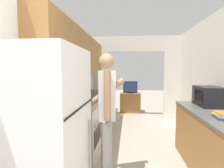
# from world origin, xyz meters

# --- Properties ---
(wall_left) EXTENTS (0.38, 7.04, 2.50)m
(wall_left) POSITION_xyz_m (-1.26, 2.14, 1.49)
(wall_left) COLOR silver
(wall_left) RESTS_ON ground_plane
(wall_far_with_doorway) EXTENTS (3.02, 0.06, 2.50)m
(wall_far_with_doorway) POSITION_xyz_m (0.00, 4.67, 1.45)
(wall_far_with_doorway) COLOR silver
(wall_far_with_doorway) RESTS_ON ground_plane
(counter_left) EXTENTS (0.62, 3.39, 0.90)m
(counter_left) POSITION_xyz_m (-1.01, 2.88, 0.45)
(counter_left) COLOR #9E6B38
(counter_left) RESTS_ON ground_plane
(refrigerator) EXTENTS (0.77, 0.74, 1.67)m
(refrigerator) POSITION_xyz_m (-0.94, 0.60, 0.83)
(refrigerator) COLOR white
(refrigerator) RESTS_ON ground_plane
(range_oven) EXTENTS (0.66, 0.80, 1.04)m
(range_oven) POSITION_xyz_m (-1.00, 2.00, 0.45)
(range_oven) COLOR white
(range_oven) RESTS_ON ground_plane
(person) EXTENTS (0.54, 0.43, 1.69)m
(person) POSITION_xyz_m (-0.48, 1.49, 0.91)
(person) COLOR #9E9E9E
(person) RESTS_ON ground_plane
(microwave) EXTENTS (0.36, 0.53, 0.32)m
(microwave) POSITION_xyz_m (1.11, 2.26, 1.06)
(microwave) COLOR black
(microwave) RESTS_ON counter_right
(book_stack) EXTENTS (0.23, 0.29, 0.07)m
(book_stack) POSITION_xyz_m (0.97, 1.49, 0.93)
(book_stack) COLOR #2D4C99
(book_stack) RESTS_ON counter_right
(tv_cabinet) EXTENTS (0.70, 0.42, 0.68)m
(tv_cabinet) POSITION_xyz_m (-0.14, 5.39, 0.34)
(tv_cabinet) COLOR #9E6B38
(tv_cabinet) RESTS_ON ground_plane
(television) EXTENTS (0.49, 0.16, 0.41)m
(television) POSITION_xyz_m (-0.14, 5.34, 0.88)
(television) COLOR black
(television) RESTS_ON tv_cabinet
(knife) EXTENTS (0.12, 0.33, 0.02)m
(knife) POSITION_xyz_m (-1.09, 2.65, 0.90)
(knife) COLOR #B7B7BC
(knife) RESTS_ON counter_left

